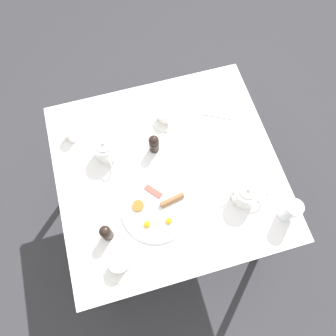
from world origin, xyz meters
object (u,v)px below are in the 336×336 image
creamer_jug (71,134)px  salt_grinder (106,233)px  teapot_far (246,194)px  fork_by_plate (110,113)px  knife_by_plate (210,145)px  water_glass_tall (290,211)px  spoon_for_tea (251,150)px  napkin_folded (218,107)px  pepper_grinder (154,144)px  breakfast_plate (157,209)px  teacup_with_saucer_right (119,264)px  teacup_with_saucer_left (165,116)px  teapot_near (106,149)px

creamer_jug → salt_grinder: (-0.52, -0.07, 0.03)m
teapot_far → fork_by_plate: teapot_far is taller
knife_by_plate → creamer_jug: bearing=70.5°
water_glass_tall → spoon_for_tea: 0.35m
teapot_far → napkin_folded: bearing=-75.3°
teapot_far → knife_by_plate: size_ratio=1.18×
teapot_far → creamer_jug: 0.88m
pepper_grinder → knife_by_plate: 0.28m
breakfast_plate → salt_grinder: (-0.06, 0.23, 0.05)m
teacup_with_saucer_right → salt_grinder: bearing=9.0°
teacup_with_saucer_left → breakfast_plate: bearing=159.6°
pepper_grinder → fork_by_plate: (0.26, 0.16, -0.06)m
teacup_with_saucer_right → knife_by_plate: (0.43, -0.55, -0.03)m
teacup_with_saucer_right → water_glass_tall: 0.76m
teacup_with_saucer_left → creamer_jug: (0.03, 0.47, 0.00)m
teapot_near → teacup_with_saucer_left: bearing=-76.3°
fork_by_plate → teapot_near: bearing=164.7°
teacup_with_saucer_right → teapot_far: bearing=-77.4°
salt_grinder → fork_by_plate: salt_grinder is taller
creamer_jug → salt_grinder: size_ratio=0.76×
teapot_far → teacup_with_saucer_right: (-0.14, 0.61, -0.03)m
knife_by_plate → spoon_for_tea: 0.20m
teacup_with_saucer_left → water_glass_tall: size_ratio=1.16×
fork_by_plate → knife_by_plate: bearing=-126.1°
teacup_with_saucer_left → water_glass_tall: bearing=-148.1°
teapot_near → creamer_jug: (0.14, 0.15, -0.02)m
teapot_far → salt_grinder: teapot_far is taller
creamer_jug → teapot_far: bearing=-126.5°
breakfast_plate → water_glass_tall: water_glass_tall is taller
teacup_with_saucer_left → fork_by_plate: teacup_with_saucer_left is taller
creamer_jug → napkin_folded: bearing=-92.6°
breakfast_plate → pepper_grinder: pepper_grinder is taller
breakfast_plate → teapot_far: size_ratio=1.60×
pepper_grinder → spoon_for_tea: 0.47m
water_glass_tall → creamer_jug: (0.65, 0.86, -0.03)m
napkin_folded → knife_by_plate: napkin_folded is taller
teapot_near → creamer_jug: 0.20m
teapot_near → teacup_with_saucer_left: 0.34m
salt_grinder → creamer_jug: bearing=7.9°
knife_by_plate → teacup_with_saucer_left: bearing=40.1°
pepper_grinder → teacup_with_saucer_right: bearing=150.1°
creamer_jug → teapot_near: bearing=-132.9°
teacup_with_saucer_right → napkin_folded: (0.62, -0.65, -0.02)m
teapot_near → teacup_with_saucer_left: (0.11, -0.32, -0.03)m
teapot_far → fork_by_plate: size_ratio=1.24×
teapot_far → creamer_jug: bearing=-16.7°
teacup_with_saucer_right → napkin_folded: 0.90m
breakfast_plate → teapot_far: teapot_far is taller
teacup_with_saucer_right → spoon_for_tea: teacup_with_saucer_right is taller
teapot_far → teacup_with_saucer_right: size_ratio=1.28×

